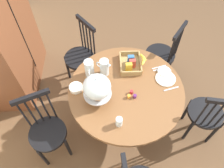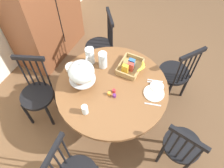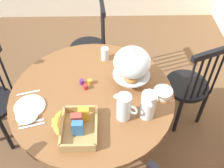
{
  "view_description": "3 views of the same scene",
  "coord_description": "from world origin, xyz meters",
  "views": [
    {
      "loc": [
        -1.38,
        0.22,
        2.66
      ],
      "look_at": [
        -0.09,
        0.18,
        0.84
      ],
      "focal_mm": 35.36,
      "sensor_mm": 36.0,
      "label": 1
    },
    {
      "loc": [
        -1.32,
        -0.58,
        2.69
      ],
      "look_at": [
        -0.09,
        0.03,
        0.79
      ],
      "focal_mm": 35.25,
      "sensor_mm": 36.0,
      "label": 2
    },
    {
      "loc": [
        1.22,
        0.15,
        2.19
      ],
      "look_at": [
        -0.09,
        0.18,
        0.84
      ],
      "focal_mm": 41.92,
      "sensor_mm": 36.0,
      "label": 3
    }
  ],
  "objects": [
    {
      "name": "cereal_basket",
      "position": [
        0.22,
        -0.06,
        0.78
      ],
      "size": [
        0.32,
        0.3,
        0.12
      ],
      "color": "tan",
      "rests_on": "dining_table"
    },
    {
      "name": "china_plate_small",
      "position": [
        0.12,
        -0.41,
        0.76
      ],
      "size": [
        0.15,
        0.15,
        0.01
      ],
      "primitive_type": "cylinder",
      "color": "white",
      "rests_on": "china_plate_large"
    },
    {
      "name": "jam_jar_strawberry",
      "position": [
        -0.15,
        -0.02,
        0.76
      ],
      "size": [
        0.04,
        0.04,
        0.04
      ],
      "primitive_type": "cylinder",
      "color": "#B7282D",
      "rests_on": "dining_table"
    },
    {
      "name": "soup_spoon",
      "position": [
        -0.11,
        -0.45,
        0.74
      ],
      "size": [
        0.06,
        0.17,
        0.01
      ],
      "primitive_type": "cube",
      "rotation": [
        0.0,
        0.0,
        4.98
      ],
      "color": "silver",
      "rests_on": "dining_table"
    },
    {
      "name": "pastry_stand_with_dome",
      "position": [
        -0.2,
        0.32,
        0.94
      ],
      "size": [
        0.28,
        0.28,
        0.34
      ],
      "color": "silver",
      "rests_on": "dining_table"
    },
    {
      "name": "windsor_chair_near_window",
      "position": [
        -0.42,
        0.88,
        0.45
      ],
      "size": [
        0.43,
        0.43,
        0.97
      ],
      "color": "black",
      "rests_on": "ground_plane"
    },
    {
      "name": "china_plate_large",
      "position": [
        0.03,
        -0.41,
        0.75
      ],
      "size": [
        0.22,
        0.22,
        0.01
      ],
      "primitive_type": "cylinder",
      "color": "white",
      "rests_on": "dining_table"
    },
    {
      "name": "milk_pitcher",
      "position": [
        0.11,
        0.41,
        0.84
      ],
      "size": [
        0.18,
        0.1,
        0.21
      ],
      "color": "silver",
      "rests_on": "dining_table"
    },
    {
      "name": "cereal_bowl",
      "position": [
        -0.07,
        0.55,
        0.76
      ],
      "size": [
        0.14,
        0.14,
        0.04
      ],
      "primitive_type": "cylinder",
      "color": "white",
      "rests_on": "dining_table"
    },
    {
      "name": "dinner_fork",
      "position": [
        0.19,
        -0.36,
        0.74
      ],
      "size": [
        0.06,
        0.17,
        0.01
      ],
      "primitive_type": "cube",
      "rotation": [
        0.0,
        0.0,
        4.98
      ],
      "color": "silver",
      "rests_on": "dining_table"
    },
    {
      "name": "orange_juice_pitcher",
      "position": [
        0.12,
        0.25,
        0.83
      ],
      "size": [
        0.11,
        0.17,
        0.21
      ],
      "color": "silver",
      "rests_on": "dining_table"
    },
    {
      "name": "jam_jar_grape",
      "position": [
        -0.2,
        -0.05,
        0.76
      ],
      "size": [
        0.04,
        0.04,
        0.04
      ],
      "primitive_type": "cylinder",
      "color": "#5B2366",
      "rests_on": "dining_table"
    },
    {
      "name": "drinking_glass",
      "position": [
        -0.49,
        0.13,
        0.8
      ],
      "size": [
        0.06,
        0.06,
        0.11
      ],
      "primitive_type": "cylinder",
      "color": "silver",
      "rests_on": "dining_table"
    },
    {
      "name": "table_knife",
      "position": [
        0.16,
        -0.37,
        0.74
      ],
      "size": [
        0.06,
        0.17,
        0.01
      ],
      "primitive_type": "cube",
      "rotation": [
        0.0,
        0.0,
        4.98
      ],
      "color": "silver",
      "rests_on": "dining_table"
    },
    {
      "name": "jam_jar_apricot",
      "position": [
        -0.2,
        0.01,
        0.76
      ],
      "size": [
        0.04,
        0.04,
        0.04
      ],
      "primitive_type": "cylinder",
      "color": "orange",
      "rests_on": "dining_table"
    },
    {
      "name": "ground_plane",
      "position": [
        0.0,
        0.0,
        0.0
      ],
      "size": [
        10.0,
        10.0,
        0.0
      ],
      "primitive_type": "plane",
      "color": "brown"
    },
    {
      "name": "windsor_chair_host_seat",
      "position": [
        0.64,
        0.57,
        0.45
      ],
      "size": [
        0.47,
        0.47,
        0.97
      ],
      "color": "black",
      "rests_on": "ground_plane"
    },
    {
      "name": "windsor_chair_far_side",
      "position": [
        0.63,
        -0.52,
        0.45
      ],
      "size": [
        0.46,
        0.46,
        0.97
      ],
      "color": "black",
      "rests_on": "ground_plane"
    },
    {
      "name": "windsor_chair_facing_door",
      "position": [
        -0.28,
        -0.87,
        0.45
      ],
      "size": [
        0.41,
        0.41,
        0.97
      ],
      "color": "black",
      "rests_on": "ground_plane"
    },
    {
      "name": "dining_table",
      "position": [
        -0.09,
        0.03,
        0.53
      ],
      "size": [
        1.23,
        1.23,
        0.74
      ],
      "color": "brown",
      "rests_on": "ground_plane"
    }
  ]
}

